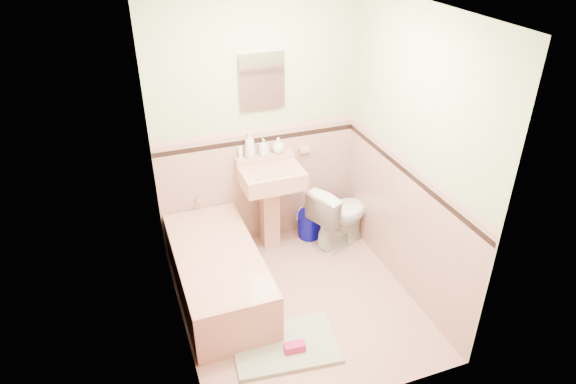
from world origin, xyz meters
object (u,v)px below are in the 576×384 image
object	(u,v)px
sink	(272,210)
soap_bottle_mid	(263,147)
bucket	(309,225)
bathtub	(218,275)
medicine_cabinet	(262,81)
shoe	(295,347)
toilet	(340,215)
soap_bottle_left	(250,145)
soap_bottle_right	(278,145)

from	to	relation	value
sink	soap_bottle_mid	bearing A→B (deg)	94.31
bucket	sink	bearing A→B (deg)	-172.88
soap_bottle_mid	bucket	distance (m)	1.03
bathtub	medicine_cabinet	bearing A→B (deg)	47.42
soap_bottle_mid	shoe	xyz separation A→B (m)	(-0.27, -1.58, -1.00)
toilet	bathtub	bearing A→B (deg)	82.29
soap_bottle_left	shoe	world-z (taller)	soap_bottle_left
medicine_cabinet	toilet	size ratio (longest dim) A/B	0.75
soap_bottle_mid	toilet	bearing A→B (deg)	-25.75
soap_bottle_mid	shoe	size ratio (longest dim) A/B	1.02
toilet	shoe	size ratio (longest dim) A/B	4.10
soap_bottle_right	toilet	bearing A→B (deg)	-31.76
toilet	soap_bottle_right	bearing A→B (deg)	35.09
soap_bottle_right	sink	bearing A→B (deg)	-127.77
bathtub	soap_bottle_right	bearing A→B (deg)	40.91
soap_bottle_left	toilet	bearing A→B (deg)	-22.03
medicine_cabinet	soap_bottle_left	xyz separation A→B (m)	(-0.15, -0.03, -0.60)
sink	toilet	world-z (taller)	sink
shoe	medicine_cabinet	bearing A→B (deg)	85.09
medicine_cabinet	soap_bottle_right	xyz separation A→B (m)	(0.14, -0.03, -0.64)
bathtub	sink	size ratio (longest dim) A/B	1.64
bathtub	soap_bottle_mid	distance (m)	1.28
medicine_cabinet	soap_bottle_left	bearing A→B (deg)	-168.45
sink	toilet	size ratio (longest dim) A/B	1.34
bathtub	shoe	bearing A→B (deg)	-65.73
bathtub	shoe	xyz separation A→B (m)	(0.39, -0.87, -0.16)
soap_bottle_mid	soap_bottle_right	size ratio (longest dim) A/B	1.07
soap_bottle_left	bucket	bearing A→B (deg)	-12.30
sink	soap_bottle_mid	world-z (taller)	soap_bottle_mid
medicine_cabinet	bucket	size ratio (longest dim) A/B	1.83
shoe	toilet	bearing A→B (deg)	57.45
sink	soap_bottle_right	world-z (taller)	soap_bottle_right
bathtub	soap_bottle_left	size ratio (longest dim) A/B	5.93
soap_bottle_right	bucket	world-z (taller)	soap_bottle_right
bucket	bathtub	bearing A→B (deg)	-152.29
medicine_cabinet	soap_bottle_left	distance (m)	0.62
toilet	bucket	world-z (taller)	toilet
bathtub	sink	bearing A→B (deg)	37.93
soap_bottle_left	bucket	world-z (taller)	soap_bottle_left
sink	bucket	distance (m)	0.54
sink	soap_bottle_right	xyz separation A→B (m)	(0.14, 0.18, 0.60)
toilet	bucket	distance (m)	0.38
shoe	soap_bottle_mid	bearing A→B (deg)	85.38
shoe	sink	bearing A→B (deg)	83.63
soap_bottle_left	toilet	world-z (taller)	soap_bottle_left
bathtub	soap_bottle_left	xyz separation A→B (m)	(0.53, 0.71, 0.88)
soap_bottle_left	bucket	distance (m)	1.13
bathtub	bucket	world-z (taller)	bathtub
bathtub	medicine_cabinet	distance (m)	1.78
bucket	shoe	size ratio (longest dim) A/B	1.68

